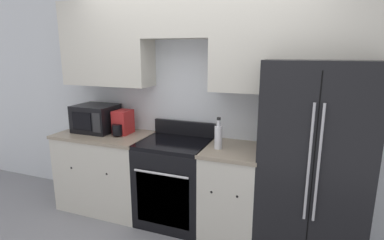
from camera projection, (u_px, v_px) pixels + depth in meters
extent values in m
plane|color=gray|center=(181.00, 239.00, 3.00)|extent=(12.00, 12.00, 0.00)
cube|color=silver|center=(203.00, 101.00, 3.30)|extent=(8.00, 0.06, 2.60)
cube|color=beige|center=(107.00, 44.00, 3.37)|extent=(1.05, 0.33, 0.92)
cube|color=beige|center=(179.00, 17.00, 3.00)|extent=(0.73, 0.33, 0.41)
cube|color=beige|center=(291.00, 42.00, 2.68)|extent=(1.45, 0.33, 0.92)
cube|color=beige|center=(107.00, 172.00, 3.56)|extent=(1.05, 0.62, 0.88)
cube|color=gray|center=(104.00, 135.00, 3.46)|extent=(1.07, 0.64, 0.03)
sphere|color=black|center=(72.00, 168.00, 3.34)|extent=(0.03, 0.03, 0.03)
sphere|color=black|center=(107.00, 174.00, 3.17)|extent=(0.03, 0.03, 0.03)
cube|color=beige|center=(232.00, 193.00, 3.03)|extent=(0.54, 0.62, 0.88)
cube|color=gray|center=(233.00, 150.00, 2.93)|extent=(0.56, 0.64, 0.03)
sphere|color=black|center=(212.00, 192.00, 2.76)|extent=(0.03, 0.03, 0.03)
sphere|color=black|center=(237.00, 196.00, 2.68)|extent=(0.03, 0.03, 0.03)
cube|color=black|center=(175.00, 183.00, 3.25)|extent=(0.73, 0.62, 0.87)
cube|color=black|center=(162.00, 200.00, 2.98)|extent=(0.58, 0.01, 0.56)
cube|color=black|center=(174.00, 143.00, 3.15)|extent=(0.73, 0.62, 0.04)
cube|color=black|center=(184.00, 128.00, 3.38)|extent=(0.73, 0.04, 0.16)
cylinder|color=silver|center=(161.00, 174.00, 2.90)|extent=(0.58, 0.02, 0.02)
cube|color=black|center=(312.00, 159.00, 2.71)|extent=(0.91, 0.70, 1.77)
cube|color=black|center=(313.00, 173.00, 2.40)|extent=(0.01, 0.01, 1.63)
cylinder|color=#B7B7BC|center=(309.00, 163.00, 2.37)|extent=(0.02, 0.02, 0.97)
cylinder|color=#B7B7BC|center=(319.00, 164.00, 2.34)|extent=(0.02, 0.02, 0.97)
cube|color=black|center=(96.00, 118.00, 3.53)|extent=(0.46, 0.39, 0.31)
cube|color=black|center=(82.00, 121.00, 3.36)|extent=(0.25, 0.01, 0.20)
cube|color=#262628|center=(96.00, 123.00, 3.29)|extent=(0.10, 0.01, 0.22)
cylinder|color=silver|center=(218.00, 137.00, 2.90)|extent=(0.08, 0.08, 0.22)
cylinder|color=silver|center=(219.00, 123.00, 2.87)|extent=(0.03, 0.03, 0.06)
cylinder|color=black|center=(219.00, 119.00, 2.86)|extent=(0.04, 0.04, 0.02)
cube|color=#B22323|center=(123.00, 122.00, 3.42)|extent=(0.17, 0.22, 0.27)
cylinder|color=black|center=(117.00, 130.00, 3.33)|extent=(0.12, 0.12, 0.12)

